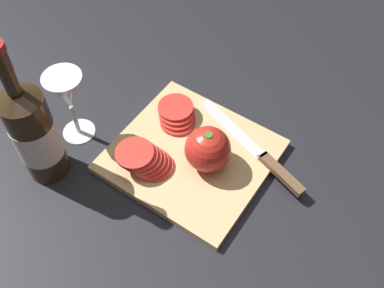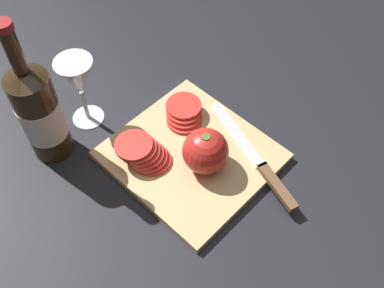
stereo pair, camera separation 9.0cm
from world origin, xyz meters
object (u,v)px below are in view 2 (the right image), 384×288
object	(u,v)px
wine_bottle	(40,113)
tomato_slice_stack_far	(143,153)
whole_tomato	(205,151)
wine_glass	(78,80)
tomato_slice_stack_near	(184,113)
knife	(267,173)

from	to	relation	value
wine_bottle	tomato_slice_stack_far	xyz separation A→B (m)	(-0.17, -0.11, -0.08)
whole_tomato	tomato_slice_stack_far	size ratio (longest dim) A/B	0.84
wine_glass	tomato_slice_stack_near	bearing A→B (deg)	-139.64
whole_tomato	wine_bottle	bearing A→B (deg)	34.41
tomato_slice_stack_near	tomato_slice_stack_far	distance (m)	0.14
tomato_slice_stack_near	tomato_slice_stack_far	bearing A→B (deg)	97.53
wine_bottle	tomato_slice_stack_near	xyz separation A→B (m)	(-0.15, -0.24, -0.08)
tomato_slice_stack_near	knife	bearing A→B (deg)	-177.81
wine_bottle	tomato_slice_stack_near	size ratio (longest dim) A/B	3.55
whole_tomato	tomato_slice_stack_far	world-z (taller)	whole_tomato
knife	tomato_slice_stack_near	bearing A→B (deg)	20.38
wine_glass	tomato_slice_stack_far	size ratio (longest dim) A/B	1.53
wine_bottle	tomato_slice_stack_near	bearing A→B (deg)	-121.67
whole_tomato	tomato_slice_stack_near	xyz separation A→B (m)	(0.12, -0.06, -0.03)
wine_glass	tomato_slice_stack_near	distance (m)	0.23
wine_glass	tomato_slice_stack_near	xyz separation A→B (m)	(-0.16, -0.14, -0.09)
wine_glass	tomato_slice_stack_near	world-z (taller)	wine_glass
wine_bottle	whole_tomato	world-z (taller)	wine_bottle
tomato_slice_stack_far	wine_bottle	bearing A→B (deg)	32.46
tomato_slice_stack_near	tomato_slice_stack_far	world-z (taller)	tomato_slice_stack_far
wine_glass	tomato_slice_stack_far	distance (m)	0.20
wine_glass	whole_tomato	distance (m)	0.30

